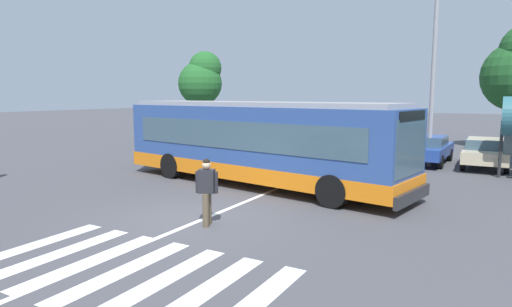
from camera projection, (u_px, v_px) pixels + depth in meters
The scene contains 13 objects.
ground_plane at pixel (197, 219), 11.67m from camera, with size 160.00×160.00×0.00m, color #47474C.
city_transit_bus at pixel (256, 142), 15.93m from camera, with size 11.94×4.57×3.06m.
pedestrian_crossing_street at pixel (207, 188), 10.93m from camera, with size 0.55×0.41×1.72m.
parked_car_black at pixel (238, 137), 26.63m from camera, with size 2.16×4.63×1.35m.
parked_car_silver at pixel (277, 140), 24.73m from camera, with size 2.14×4.62×1.35m.
parked_car_teal at pixel (321, 141), 24.04m from camera, with size 1.95×4.54×1.35m.
parked_car_red at pixel (373, 144), 22.54m from camera, with size 2.03×4.58×1.35m.
parked_car_blue at pixel (427, 148), 21.07m from camera, with size 2.01×4.57×1.35m.
parked_car_champagne at pixel (486, 151), 19.81m from camera, with size 1.91×4.52×1.35m.
twin_arm_street_lamp at pixel (435, 42), 19.48m from camera, with size 4.46×0.32×9.24m.
background_tree_left at pixel (202, 79), 33.07m from camera, with size 3.33×3.33×6.62m.
crosswalk_painted_stripes at pixel (124, 270), 8.20m from camera, with size 6.02×3.38×0.01m.
lane_center_line at pixel (241, 203), 13.31m from camera, with size 0.16×24.00×0.01m, color silver.
Camera 1 is at (6.96, -9.09, 3.28)m, focal length 30.46 mm.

